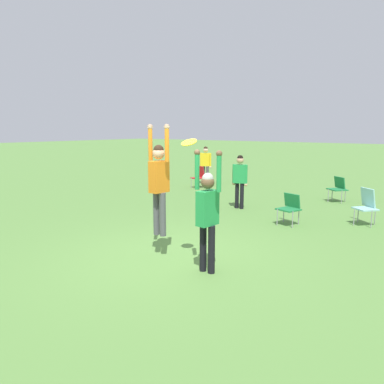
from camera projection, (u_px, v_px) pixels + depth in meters
name	position (u px, v px, depth m)	size (l,w,h in m)	color
ground_plane	(171.00, 256.00, 7.31)	(120.00, 120.00, 0.00)	#56843D
person_jumping	(159.00, 178.00, 7.04)	(0.52, 0.38, 2.12)	#4C4C51
person_defending	(208.00, 209.00, 6.32)	(0.54, 0.41, 2.11)	black
frisbee	(189.00, 142.00, 6.38)	(0.28, 0.26, 0.12)	yellow
camping_chair_1	(367.00, 204.00, 9.64)	(0.68, 0.76, 0.94)	gray
camping_chair_2	(290.00, 206.00, 9.65)	(0.61, 0.65, 0.79)	gray
camping_chair_3	(338.00, 187.00, 12.68)	(0.72, 0.80, 0.83)	gray
camping_chair_4	(199.00, 175.00, 15.65)	(0.57, 0.62, 0.90)	gray
person_spectator_near	(206.00, 162.00, 16.54)	(0.61, 0.42, 1.68)	#4C4C51
person_spectator_far	(240.00, 177.00, 11.48)	(0.54, 0.31, 1.66)	black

